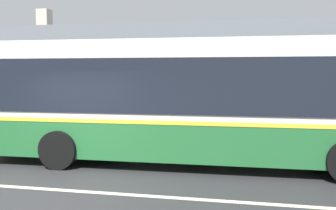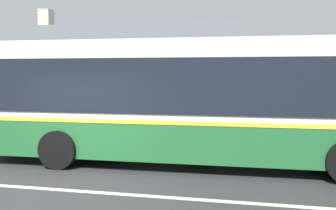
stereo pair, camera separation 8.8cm
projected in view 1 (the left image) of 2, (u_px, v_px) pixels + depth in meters
ground_plane at (53, 190)px, 7.94m from camera, size 300.00×300.00×0.00m
sidewalk_far at (134, 138)px, 13.79m from camera, size 60.00×3.00×0.15m
lane_divider_stripe at (53, 189)px, 7.94m from camera, size 60.00×0.16×0.01m
community_building at (146, 81)px, 20.57m from camera, size 24.29×8.76×6.25m
transit_bus at (192, 99)px, 10.11m from camera, size 12.06×2.92×3.31m
bench_by_building at (3, 123)px, 14.19m from camera, size 1.60×0.51×0.94m
bench_down_street at (93, 126)px, 13.46m from camera, size 1.86×0.51×0.94m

